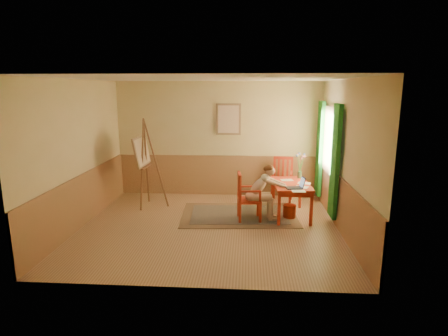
# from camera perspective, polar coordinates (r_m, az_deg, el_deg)

# --- Properties ---
(room) EXTENTS (5.04, 4.54, 2.84)m
(room) POSITION_cam_1_polar(r_m,az_deg,el_deg) (6.87, -2.38, 1.92)
(room) COLOR tan
(room) RESTS_ON ground
(wainscot) EXTENTS (5.00, 4.50, 1.00)m
(wainscot) POSITION_cam_1_polar(r_m,az_deg,el_deg) (7.84, -1.71, -3.52)
(wainscot) COLOR tan
(wainscot) RESTS_ON room
(window) EXTENTS (0.12, 2.01, 2.20)m
(window) POSITION_cam_1_polar(r_m,az_deg,el_deg) (8.10, 15.78, 2.65)
(window) COLOR white
(window) RESTS_ON room
(wall_portrait) EXTENTS (0.60, 0.05, 0.76)m
(wall_portrait) POSITION_cam_1_polar(r_m,az_deg,el_deg) (8.96, 0.70, 7.56)
(wall_portrait) COLOR #906C4D
(wall_portrait) RESTS_ON room
(rug) EXTENTS (2.50, 1.75, 0.02)m
(rug) POSITION_cam_1_polar(r_m,az_deg,el_deg) (7.87, 2.33, -7.21)
(rug) COLOR #8C7251
(rug) RESTS_ON room
(table) EXTENTS (0.79, 1.24, 0.72)m
(table) POSITION_cam_1_polar(r_m,az_deg,el_deg) (7.73, 10.31, -2.94)
(table) COLOR red
(table) RESTS_ON room
(chair_left) EXTENTS (0.49, 0.48, 0.98)m
(chair_left) POSITION_cam_1_polar(r_m,az_deg,el_deg) (7.44, 3.56, -4.48)
(chair_left) COLOR red
(chair_left) RESTS_ON room
(chair_back) EXTENTS (0.53, 0.55, 1.05)m
(chair_back) POSITION_cam_1_polar(r_m,az_deg,el_deg) (8.78, 9.01, -1.79)
(chair_back) COLOR red
(chair_back) RESTS_ON room
(figure) EXTENTS (0.86, 0.40, 1.15)m
(figure) POSITION_cam_1_polar(r_m,az_deg,el_deg) (7.43, 5.93, -3.44)
(figure) COLOR beige
(figure) RESTS_ON room
(laptop) EXTENTS (0.39, 0.28, 0.22)m
(laptop) POSITION_cam_1_polar(r_m,az_deg,el_deg) (7.33, 11.16, -2.74)
(laptop) COLOR #1E2338
(laptop) RESTS_ON table
(papers) EXTENTS (0.62, 1.07, 0.00)m
(papers) POSITION_cam_1_polar(r_m,az_deg,el_deg) (7.56, 11.34, -2.62)
(papers) COLOR white
(papers) RESTS_ON table
(vase) EXTENTS (0.25, 0.28, 0.56)m
(vase) POSITION_cam_1_polar(r_m,az_deg,el_deg) (8.14, 11.69, 0.25)
(vase) COLOR #3F724C
(vase) RESTS_ON table
(wastebasket) EXTENTS (0.29, 0.29, 0.28)m
(wastebasket) POSITION_cam_1_polar(r_m,az_deg,el_deg) (7.78, 10.11, -6.63)
(wastebasket) COLOR #BB3214
(wastebasket) RESTS_ON room
(easel) EXTENTS (0.67, 0.89, 2.00)m
(easel) POSITION_cam_1_polar(r_m,az_deg,el_deg) (8.37, -12.38, 2.01)
(easel) COLOR brown
(easel) RESTS_ON room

